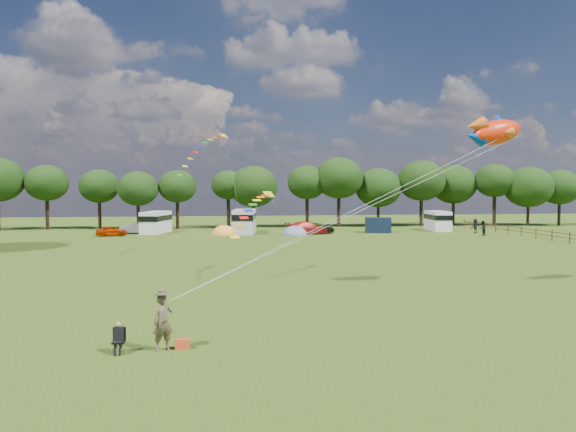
{
  "coord_description": "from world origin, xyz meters",
  "views": [
    {
      "loc": [
        -4.82,
        -25.8,
        5.69
      ],
      "look_at": [
        0.0,
        8.0,
        4.0
      ],
      "focal_mm": 35.0,
      "sensor_mm": 36.0,
      "label": 1
    }
  ],
  "objects": [
    {
      "name": "campervan_b",
      "position": [
        -11.41,
        46.83,
        1.48
      ],
      "size": [
        3.77,
        6.05,
        2.76
      ],
      "rotation": [
        0.0,
        0.0,
        1.31
      ],
      "color": "silver",
      "rests_on": "ground"
    },
    {
      "name": "walker_a",
      "position": [
        27.89,
        37.54,
        0.9
      ],
      "size": [
        1.03,
        0.93,
        1.8
      ],
      "primitive_type": "imported",
      "rotation": [
        0.0,
        0.0,
        3.73
      ],
      "color": "black",
      "rests_on": "ground"
    },
    {
      "name": "tent_greyblue",
      "position": [
        5.47,
        40.8,
        0.02
      ],
      "size": [
        3.17,
        3.47,
        2.36
      ],
      "color": "slate",
      "rests_on": "ground"
    },
    {
      "name": "tree_line",
      "position": [
        5.3,
        54.99,
        6.35
      ],
      "size": [
        102.98,
        10.98,
        10.27
      ],
      "color": "black",
      "rests_on": "ground"
    },
    {
      "name": "car_a",
      "position": [
        -16.21,
        42.87,
        0.62
      ],
      "size": [
        3.94,
        2.23,
        1.24
      ],
      "primitive_type": "imported",
      "rotation": [
        0.0,
        0.0,
        1.79
      ],
      "color": "#AF2700",
      "rests_on": "ground"
    },
    {
      "name": "streamer_kite_c",
      "position": [
        -1.75,
        10.57,
        4.54
      ],
      "size": [
        3.24,
        4.92,
        2.83
      ],
      "rotation": [
        0.0,
        0.0,
        0.42
      ],
      "color": "gold",
      "rests_on": "ground"
    },
    {
      "name": "car_c",
      "position": [
        7.25,
        42.25,
        0.79
      ],
      "size": [
        5.7,
        3.95,
        1.58
      ],
      "primitive_type": "imported",
      "rotation": [
        0.0,
        0.0,
        1.94
      ],
      "color": "red",
      "rests_on": "ground"
    },
    {
      "name": "camp_chair",
      "position": [
        -7.91,
        -6.06,
        0.65
      ],
      "size": [
        0.45,
        0.45,
        1.1
      ],
      "rotation": [
        0.0,
        0.0,
        -0.02
      ],
      "color": "#99999E",
      "rests_on": "ground"
    },
    {
      "name": "streamer_kite_b",
      "position": [
        -4.93,
        22.02,
        9.2
      ],
      "size": [
        4.29,
        4.7,
        3.8
      ],
      "rotation": [
        0.0,
        0.0,
        0.79
      ],
      "color": "yellow",
      "rests_on": "ground"
    },
    {
      "name": "fence",
      "position": [
        32.0,
        34.5,
        0.7
      ],
      "size": [
        0.12,
        33.12,
        1.2
      ],
      "color": "#472D19",
      "rests_on": "ground"
    },
    {
      "name": "car_d",
      "position": [
        8.58,
        43.42,
        0.68
      ],
      "size": [
        5.34,
        3.24,
        1.36
      ],
      "primitive_type": "imported",
      "rotation": [
        0.0,
        0.0,
        1.78
      ],
      "color": "black",
      "rests_on": "ground"
    },
    {
      "name": "campervan_d",
      "position": [
        25.82,
        46.06,
        1.41
      ],
      "size": [
        2.74,
        5.53,
        2.62
      ],
      "rotation": [
        0.0,
        0.0,
        1.48
      ],
      "color": "silver",
      "rests_on": "ground"
    },
    {
      "name": "kite_flyer",
      "position": [
        -6.41,
        -5.97,
        1.0
      ],
      "size": [
        0.86,
        0.74,
        2.0
      ],
      "primitive_type": "imported",
      "rotation": [
        0.0,
        0.0,
        0.44
      ],
      "color": "brown",
      "rests_on": "ground"
    },
    {
      "name": "walker_b",
      "position": [
        28.69,
        40.98,
        0.91
      ],
      "size": [
        1.22,
        0.63,
        1.83
      ],
      "primitive_type": "imported",
      "rotation": [
        0.0,
        0.0,
        3.21
      ],
      "color": "black",
      "rests_on": "ground"
    },
    {
      "name": "awning_navy",
      "position": [
        16.78,
        43.73,
        0.97
      ],
      "size": [
        3.51,
        3.05,
        1.93
      ],
      "primitive_type": "cube",
      "rotation": [
        0.0,
        0.0,
        -0.19
      ],
      "color": "black",
      "rests_on": "ground"
    },
    {
      "name": "car_b",
      "position": [
        -13.77,
        46.22,
        0.65
      ],
      "size": [
        3.93,
        2.3,
        1.31
      ],
      "primitive_type": "imported",
      "rotation": [
        0.0,
        0.0,
        1.31
      ],
      "color": "#999BA2",
      "rests_on": "ground"
    },
    {
      "name": "campervan_c",
      "position": [
        -0.3,
        44.87,
        1.62
      ],
      "size": [
        3.52,
        6.48,
        3.02
      ],
      "rotation": [
        0.0,
        0.0,
        1.42
      ],
      "color": "#BBBBBE",
      "rests_on": "ground"
    },
    {
      "name": "fish_kite",
      "position": [
        11.02,
        3.91,
        8.85
      ],
      "size": [
        4.01,
        2.06,
        2.1
      ],
      "rotation": [
        0.0,
        -0.21,
        0.23
      ],
      "color": "red",
      "rests_on": "ground"
    },
    {
      "name": "tent_orange",
      "position": [
        -2.97,
        42.51,
        0.02
      ],
      "size": [
        3.11,
        3.4,
        2.43
      ],
      "color": "#F6A030",
      "rests_on": "ground"
    },
    {
      "name": "kite_bag",
      "position": [
        -5.75,
        -5.87,
        0.18
      ],
      "size": [
        0.52,
        0.36,
        0.37
      ],
      "primitive_type": "cube",
      "rotation": [
        0.0,
        0.0,
        -0.03
      ],
      "color": "#D1461E",
      "rests_on": "ground"
    },
    {
      "name": "ground_plane",
      "position": [
        0.0,
        0.0,
        0.0
      ],
      "size": [
        180.0,
        180.0,
        0.0
      ],
      "primitive_type": "plane",
      "color": "#1B3208",
      "rests_on": "ground"
    }
  ]
}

